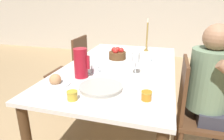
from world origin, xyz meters
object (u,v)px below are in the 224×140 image
at_px(person_seated, 213,89).
at_px(red_pitcher, 81,63).
at_px(chair_opposite, 72,70).
at_px(wine_glass_water, 136,58).
at_px(bread_plate, 56,81).
at_px(chair_person_side, 197,113).
at_px(teacup_near_person, 95,70).
at_px(fruit_bowl, 117,54).
at_px(teacup_across, 148,60).
at_px(jam_jar_red, 72,95).
at_px(jam_jar_amber, 147,95).
at_px(serving_tray, 101,88).
at_px(candlestick_tall, 147,38).

height_order(person_seated, red_pitcher, person_seated).
distance_m(chair_opposite, red_pitcher, 0.94).
distance_m(chair_opposite, wine_glass_water, 1.12).
distance_m(person_seated, bread_plate, 1.19).
xyz_separation_m(chair_person_side, wine_glass_water, (-0.52, 0.09, 0.38)).
relative_size(teacup_near_person, fruit_bowl, 0.69).
xyz_separation_m(teacup_across, jam_jar_red, (-0.38, -0.98, 0.01)).
bearing_deg(chair_opposite, jam_jar_amber, -133.36).
xyz_separation_m(person_seated, fruit_bowl, (-0.88, 0.52, 0.07)).
xyz_separation_m(person_seated, jam_jar_amber, (-0.46, -0.35, 0.05)).
relative_size(person_seated, bread_plate, 5.47).
height_order(wine_glass_water, teacup_across, wine_glass_water).
height_order(red_pitcher, serving_tray, red_pitcher).
bearing_deg(jam_jar_red, candlestick_tall, 78.24).
height_order(chair_person_side, bread_plate, chair_person_side).
bearing_deg(bread_plate, jam_jar_amber, -4.77).
bearing_deg(candlestick_tall, wine_glass_water, -89.20).
distance_m(wine_glass_water, teacup_across, 0.44).
bearing_deg(teacup_across, serving_tray, -108.06).
height_order(jam_jar_amber, jam_jar_red, same).
bearing_deg(jam_jar_amber, jam_jar_red, -164.24).
relative_size(red_pitcher, jam_jar_red, 3.49).
height_order(chair_opposite, jam_jar_red, chair_opposite).
distance_m(bread_plate, jam_jar_amber, 0.70).
xyz_separation_m(chair_opposite, bread_plate, (0.35, -0.93, 0.26)).
xyz_separation_m(chair_opposite, fruit_bowl, (0.62, -0.11, 0.29)).
distance_m(teacup_across, bread_plate, 1.00).
bearing_deg(person_seated, bread_plate, -75.99).
xyz_separation_m(chair_person_side, candlestick_tall, (-0.53, 0.98, 0.40)).
xyz_separation_m(chair_opposite, serving_tray, (0.71, -0.91, 0.25)).
bearing_deg(person_seated, candlestick_tall, -147.51).
height_order(person_seated, teacup_across, person_seated).
distance_m(chair_opposite, bread_plate, 1.02).
relative_size(wine_glass_water, jam_jar_amber, 2.86).
xyz_separation_m(jam_jar_amber, candlestick_tall, (-0.16, 1.32, 0.13)).
xyz_separation_m(wine_glass_water, jam_jar_red, (-0.31, -0.56, -0.11)).
distance_m(teacup_across, fruit_bowl, 0.34).
bearing_deg(wine_glass_water, bread_plate, -145.93).
height_order(wine_glass_water, jam_jar_red, wine_glass_water).
bearing_deg(fruit_bowl, serving_tray, -83.94).
height_order(person_seated, candlestick_tall, person_seated).
bearing_deg(red_pitcher, chair_person_side, 4.79).
distance_m(wine_glass_water, jam_jar_amber, 0.47).
bearing_deg(chair_person_side, jam_jar_red, -60.63).
distance_m(bread_plate, jam_jar_red, 0.30).
distance_m(serving_tray, jam_jar_amber, 0.34).
distance_m(teacup_near_person, serving_tray, 0.37).
relative_size(chair_opposite, teacup_across, 7.31).
distance_m(chair_person_side, wine_glass_water, 0.65).
distance_m(teacup_near_person, teacup_across, 0.61).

